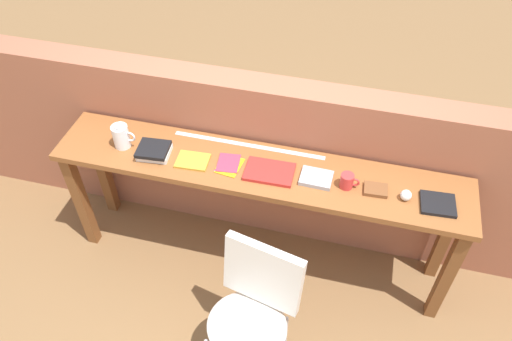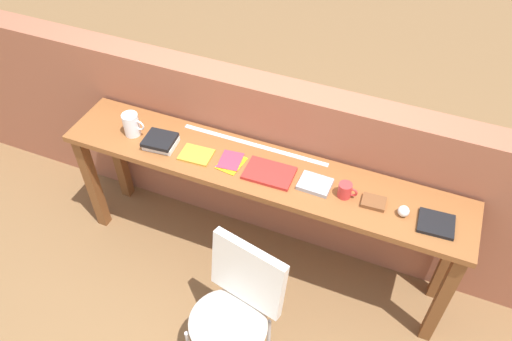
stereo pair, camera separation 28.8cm
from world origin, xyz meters
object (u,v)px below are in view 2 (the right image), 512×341
at_px(chair_white_moulded, 235,307).
at_px(pitcher_white, 131,124).
at_px(book_stack_leftmost, 160,142).
at_px(book_open_centre, 269,173).
at_px(mug, 345,190).
at_px(leather_journal_brown, 374,202).
at_px(sports_ball_small, 404,211).
at_px(pamphlet_pile_colourful, 231,162).
at_px(book_repair_rightmost, 436,224).
at_px(magazine_cycling, 196,155).

relative_size(chair_white_moulded, pitcher_white, 4.85).
height_order(pitcher_white, book_stack_leftmost, pitcher_white).
bearing_deg(book_open_centre, mug, -0.84).
height_order(chair_white_moulded, book_stack_leftmost, book_stack_leftmost).
height_order(mug, leather_journal_brown, mug).
height_order(pitcher_white, leather_journal_brown, pitcher_white).
height_order(pitcher_white, sports_ball_small, pitcher_white).
relative_size(pamphlet_pile_colourful, mug, 1.73).
distance_m(sports_ball_small, book_repair_rightmost, 0.18).
xyz_separation_m(pamphlet_pile_colourful, book_open_centre, (0.25, -0.00, 0.00)).
height_order(book_stack_leftmost, sports_ball_small, sports_ball_small).
relative_size(book_stack_leftmost, leather_journal_brown, 1.55).
bearing_deg(book_stack_leftmost, book_repair_rightmost, 0.24).
height_order(book_stack_leftmost, pamphlet_pile_colourful, book_stack_leftmost).
relative_size(book_open_centre, leather_journal_brown, 2.19).
distance_m(book_open_centre, book_repair_rightmost, 0.95).
bearing_deg(pamphlet_pile_colourful, sports_ball_small, -0.90).
height_order(book_stack_leftmost, book_repair_rightmost, book_stack_leftmost).
distance_m(pamphlet_pile_colourful, book_repair_rightmost, 1.20).
height_order(chair_white_moulded, pitcher_white, pitcher_white).
bearing_deg(pamphlet_pile_colourful, book_open_centre, -1.16).
bearing_deg(pitcher_white, pamphlet_pile_colourful, -0.26).
xyz_separation_m(leather_journal_brown, book_repair_rightmost, (0.34, -0.02, -0.00)).
bearing_deg(sports_ball_small, chair_white_moulded, -136.38).
bearing_deg(mug, sports_ball_small, -2.66).
distance_m(pitcher_white, magazine_cycling, 0.47).
bearing_deg(leather_journal_brown, book_repair_rightmost, -7.03).
relative_size(magazine_cycling, book_open_centre, 0.67).
bearing_deg(book_open_centre, sports_ball_small, -2.19).
height_order(pamphlet_pile_colourful, sports_ball_small, sports_ball_small).
bearing_deg(book_stack_leftmost, chair_white_moulded, -40.02).
xyz_separation_m(pitcher_white, pamphlet_pile_colourful, (0.68, -0.00, -0.07)).
distance_m(chair_white_moulded, book_repair_rightmost, 1.16).
height_order(book_open_centre, sports_ball_small, sports_ball_small).
distance_m(chair_white_moulded, magazine_cycling, 0.92).
bearing_deg(book_repair_rightmost, book_stack_leftmost, 176.45).
relative_size(pitcher_white, magazine_cycling, 0.96).
bearing_deg(sports_ball_small, book_stack_leftmost, -179.66).
xyz_separation_m(book_open_centre, mug, (0.45, 0.00, 0.03)).
xyz_separation_m(pitcher_white, book_open_centre, (0.92, -0.01, -0.07)).
height_order(pitcher_white, magazine_cycling, pitcher_white).
height_order(leather_journal_brown, sports_ball_small, sports_ball_small).
distance_m(pamphlet_pile_colourful, sports_ball_small, 1.02).
height_order(chair_white_moulded, mug, mug).
xyz_separation_m(chair_white_moulded, pitcher_white, (-1.00, 0.69, 0.43)).
relative_size(chair_white_moulded, magazine_cycling, 4.66).
height_order(pamphlet_pile_colourful, mug, mug).
height_order(magazine_cycling, book_open_centre, book_open_centre).
distance_m(pitcher_white, leather_journal_brown, 1.54).
height_order(sports_ball_small, book_repair_rightmost, sports_ball_small).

